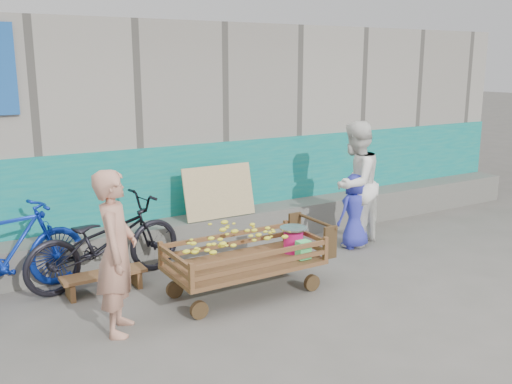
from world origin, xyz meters
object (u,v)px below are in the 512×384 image
banana_cart (242,249)px  child (355,211)px  bicycle_blue (9,251)px  bicycle_dark (105,241)px  woman (355,184)px  vendor_man (116,253)px  bench (104,278)px

banana_cart → child: 2.22m
bicycle_blue → banana_cart: bearing=-134.2°
banana_cart → bicycle_dark: bicycle_dark is taller
bicycle_dark → banana_cart: bearing=-143.7°
woman → child: size_ratio=1.68×
child → bicycle_blue: bearing=-8.5°
bicycle_dark → bicycle_blue: bearing=76.0°
vendor_man → bicycle_dark: bearing=14.8°
vendor_man → child: 3.62m
banana_cart → bicycle_dark: size_ratio=0.97×
bicycle_dark → woman: bearing=-105.8°
bench → vendor_man: (-0.14, -0.99, 0.61)m
bicycle_dark → bicycle_blue: (-1.00, 0.08, 0.03)m
woman → bicycle_dark: woman is taller
vendor_man → bicycle_blue: (-0.74, 1.36, -0.25)m
vendor_man → woman: bearing=-49.9°
banana_cart → child: size_ratio=1.77×
woman → bench: bearing=-25.1°
banana_cart → bicycle_blue: bicycle_blue is taller
vendor_man → bicycle_blue: bearing=54.8°
bench → bicycle_blue: bearing=157.3°
bench → bicycle_dark: bicycle_dark is taller
bicycle_dark → vendor_man: bearing=159.4°
child → vendor_man: bearing=11.7°
woman → bicycle_dark: bearing=-30.0°
banana_cart → child: child is taller
bicycle_dark → child: bearing=-107.8°
banana_cart → woman: woman is taller
banana_cart → woman: (2.20, 0.74, 0.33)m
bicycle_dark → bench: bearing=148.7°
vendor_man → child: bearing=-51.3°
bench → child: child is taller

